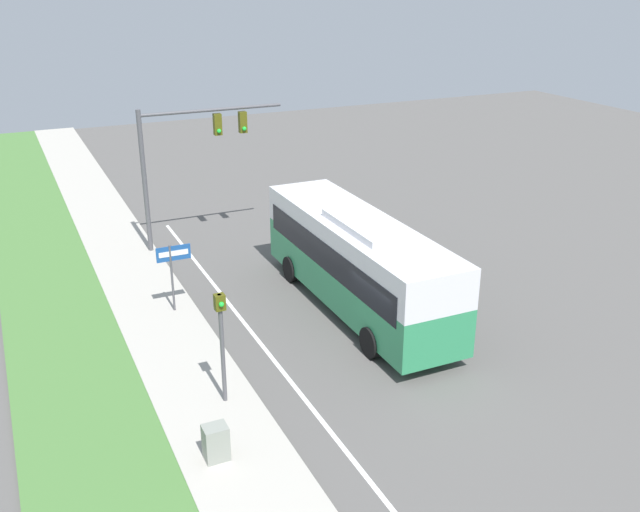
# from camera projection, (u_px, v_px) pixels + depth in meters

# --- Properties ---
(ground_plane) EXTENTS (80.00, 80.00, 0.00)m
(ground_plane) POSITION_uv_depth(u_px,v_px,m) (392.00, 352.00, 22.68)
(ground_plane) COLOR #565451
(sidewalk) EXTENTS (2.80, 80.00, 0.12)m
(sidewalk) POSITION_uv_depth(u_px,v_px,m) (203.00, 396.00, 20.24)
(sidewalk) COLOR #ADA89E
(sidewalk) RESTS_ON ground_plane
(grass_verge) EXTENTS (3.60, 80.00, 0.10)m
(grass_verge) POSITION_uv_depth(u_px,v_px,m) (86.00, 424.00, 19.00)
(grass_verge) COLOR #477538
(grass_verge) RESTS_ON ground_plane
(lane_divider_near) EXTENTS (0.14, 30.00, 0.01)m
(lane_divider_near) POSITION_uv_depth(u_px,v_px,m) (287.00, 377.00, 21.28)
(lane_divider_near) COLOR silver
(lane_divider_near) RESTS_ON ground_plane
(bus) EXTENTS (2.69, 10.44, 3.56)m
(bus) POSITION_uv_depth(u_px,v_px,m) (358.00, 258.00, 24.88)
(bus) COLOR #2D8956
(bus) RESTS_ON ground_plane
(signal_gantry) EXTENTS (6.20, 0.41, 6.14)m
(signal_gantry) POSITION_uv_depth(u_px,v_px,m) (188.00, 148.00, 29.77)
(signal_gantry) COLOR #4C4C51
(signal_gantry) RESTS_ON ground_plane
(pedestrian_signal) EXTENTS (0.28, 0.34, 3.37)m
(pedestrian_signal) POSITION_uv_depth(u_px,v_px,m) (221.00, 332.00, 19.13)
(pedestrian_signal) COLOR #4C4C51
(pedestrian_signal) RESTS_ON ground_plane
(street_sign) EXTENTS (1.20, 0.08, 2.58)m
(street_sign) POSITION_uv_depth(u_px,v_px,m) (173.00, 265.00, 24.60)
(street_sign) COLOR #4C4C51
(street_sign) RESTS_ON ground_plane
(utility_cabinet) EXTENTS (0.60, 0.49, 0.92)m
(utility_cabinet) POSITION_uv_depth(u_px,v_px,m) (216.00, 443.00, 17.39)
(utility_cabinet) COLOR gray
(utility_cabinet) RESTS_ON sidewalk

